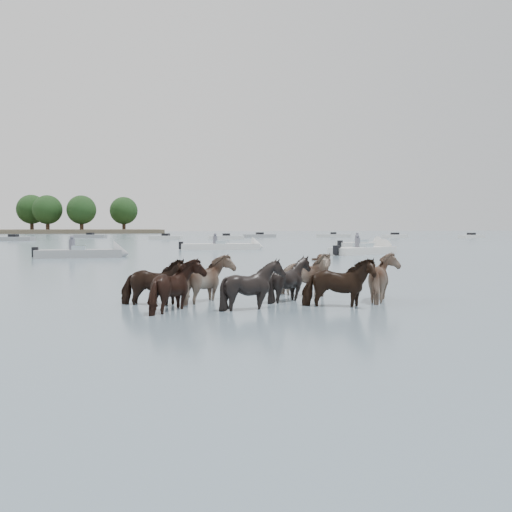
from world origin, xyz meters
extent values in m
plane|color=slate|center=(0.00, 0.00, 0.00)|extent=(400.00, 400.00, 0.00)
imported|color=black|center=(-1.77, 0.65, 0.44)|extent=(1.79, 1.23, 1.38)
imported|color=#836959|center=(-0.38, 0.83, 0.46)|extent=(1.57, 1.71, 1.42)
imported|color=black|center=(1.61, 0.61, 0.43)|extent=(1.41, 1.30, 1.38)
imported|color=gray|center=(2.24, 1.40, 0.47)|extent=(1.77, 1.76, 1.45)
imported|color=black|center=(-1.28, -0.43, 0.44)|extent=(1.44, 1.60, 1.40)
imported|color=black|center=(0.37, -0.53, 0.44)|extent=(1.66, 1.62, 1.39)
imported|color=black|center=(2.36, -0.67, 0.45)|extent=(1.83, 1.26, 1.41)
imported|color=#8B745E|center=(3.96, 0.00, 0.47)|extent=(1.36, 1.55, 1.45)
sphere|color=black|center=(8.38, 16.25, 0.12)|extent=(0.44, 0.44, 0.44)
cube|color=black|center=(8.13, 16.25, 0.02)|extent=(0.50, 0.22, 0.18)
cube|color=gray|center=(-4.72, 22.19, 0.20)|extent=(4.93, 1.62, 0.55)
cone|color=gray|center=(-2.26, 22.20, 0.20)|extent=(0.91, 1.60, 1.60)
cube|color=#99ADB7|center=(-4.72, 22.19, 0.55)|extent=(0.80, 1.12, 0.35)
cube|color=black|center=(-7.18, 22.18, 0.35)|extent=(0.35, 0.35, 0.60)
cylinder|color=#595966|center=(-5.12, 22.19, 0.75)|extent=(0.36, 0.36, 0.70)
sphere|color=#595966|center=(-5.12, 22.19, 1.20)|extent=(0.24, 0.24, 0.24)
cube|color=silver|center=(5.56, 31.52, 0.20)|extent=(6.34, 1.96, 0.55)
cone|color=silver|center=(8.68, 31.34, 0.20)|extent=(0.99, 1.65, 1.60)
cube|color=#99ADB7|center=(5.56, 31.52, 0.55)|extent=(0.86, 1.16, 0.35)
cube|color=black|center=(2.44, 31.71, 0.35)|extent=(0.37, 0.37, 0.60)
cylinder|color=#595966|center=(5.16, 31.52, 0.75)|extent=(0.36, 0.36, 0.70)
sphere|color=#595966|center=(5.16, 31.52, 1.20)|extent=(0.24, 0.24, 0.24)
cube|color=silver|center=(13.47, 21.74, 0.20)|extent=(5.56, 3.95, 0.55)
cone|color=silver|center=(15.88, 23.01, 0.20)|extent=(1.54, 1.83, 1.60)
cube|color=#99ADB7|center=(13.47, 21.74, 0.55)|extent=(1.23, 1.36, 0.35)
cube|color=black|center=(11.06, 20.48, 0.35)|extent=(0.47, 0.47, 0.60)
cylinder|color=#595966|center=(13.07, 21.74, 0.75)|extent=(0.36, 0.36, 0.70)
sphere|color=#595966|center=(13.07, 21.74, 1.20)|extent=(0.24, 0.24, 0.24)
cube|color=silver|center=(18.24, 32.28, 0.20)|extent=(4.45, 2.16, 0.55)
cone|color=silver|center=(20.36, 32.57, 0.20)|extent=(1.11, 1.71, 1.60)
cube|color=#99ADB7|center=(18.24, 32.28, 0.55)|extent=(0.94, 1.22, 0.35)
cube|color=black|center=(16.12, 31.99, 0.35)|extent=(0.39, 0.39, 0.60)
cylinder|color=#595966|center=(17.84, 32.28, 0.75)|extent=(0.36, 0.36, 0.70)
sphere|color=#595966|center=(17.84, 32.28, 1.20)|extent=(0.24, 0.24, 0.24)
cube|color=gray|center=(-15.35, 64.71, 0.22)|extent=(5.43, 3.17, 0.60)
cube|color=black|center=(-15.35, 64.71, 0.60)|extent=(1.28, 1.28, 0.50)
cube|color=gray|center=(-6.55, 81.74, 0.22)|extent=(5.39, 3.32, 0.60)
cube|color=black|center=(-6.55, 81.74, 0.60)|extent=(1.30, 1.30, 0.50)
cube|color=silver|center=(4.41, 67.89, 0.22)|extent=(4.92, 3.25, 0.60)
cube|color=black|center=(4.41, 67.89, 0.60)|extent=(1.31, 1.31, 0.50)
cube|color=silver|center=(12.88, 66.17, 0.22)|extent=(5.13, 1.97, 0.60)
cube|color=black|center=(12.88, 66.17, 0.60)|extent=(1.09, 1.09, 0.50)
cube|color=gray|center=(21.18, 78.86, 0.22)|extent=(6.05, 3.58, 0.60)
cube|color=black|center=(21.18, 78.86, 0.60)|extent=(1.30, 1.30, 0.50)
cube|color=silver|center=(33.91, 77.30, 0.22)|extent=(6.15, 3.48, 0.60)
cube|color=black|center=(33.91, 77.30, 0.60)|extent=(1.28, 1.28, 0.50)
cube|color=silver|center=(41.61, 69.85, 0.22)|extent=(4.94, 3.02, 0.60)
cube|color=black|center=(41.61, 69.85, 0.60)|extent=(1.28, 1.28, 0.50)
cube|color=silver|center=(52.04, 64.46, 0.22)|extent=(5.42, 3.43, 0.60)
cube|color=black|center=(52.04, 64.46, 0.60)|extent=(1.31, 1.31, 0.50)
cylinder|color=#382619|center=(-25.17, 153.74, 1.83)|extent=(1.00, 1.00, 3.66)
sphere|color=black|center=(-25.17, 153.74, 6.61)|extent=(8.13, 8.13, 8.13)
cylinder|color=#382619|center=(-20.23, 146.85, 1.76)|extent=(1.00, 1.00, 3.51)
sphere|color=black|center=(-20.23, 146.85, 6.35)|extent=(7.81, 7.81, 7.81)
cylinder|color=#382619|center=(-11.32, 144.03, 1.74)|extent=(1.00, 1.00, 3.49)
sphere|color=black|center=(-11.32, 144.03, 6.29)|extent=(7.75, 7.75, 7.75)
cylinder|color=#382619|center=(-0.16, 151.74, 1.76)|extent=(1.00, 1.00, 3.53)
sphere|color=black|center=(-0.16, 151.74, 6.37)|extent=(7.84, 7.84, 7.84)
camera|label=1|loc=(-2.61, -12.59, 1.86)|focal=39.11mm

